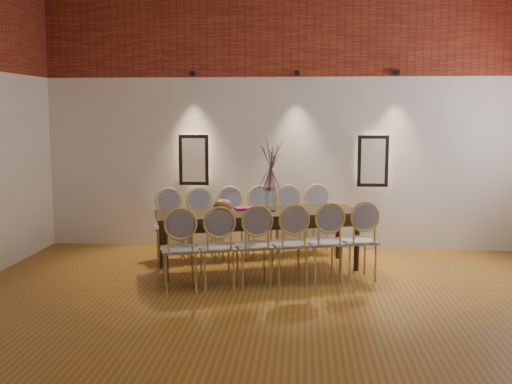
# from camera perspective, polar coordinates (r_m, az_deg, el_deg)

# --- Properties ---
(floor) EXTENTS (7.00, 7.00, 0.02)m
(floor) POSITION_cam_1_polar(r_m,az_deg,el_deg) (5.62, 1.15, -13.28)
(floor) COLOR #936020
(floor) RESTS_ON ground
(wall_back) EXTENTS (7.00, 0.10, 4.00)m
(wall_back) POSITION_cam_1_polar(r_m,az_deg,el_deg) (8.80, 2.58, 7.62)
(wall_back) COLOR silver
(wall_back) RESTS_ON ground
(wall_front) EXTENTS (7.00, 0.10, 4.00)m
(wall_front) POSITION_cam_1_polar(r_m,az_deg,el_deg) (1.72, -5.79, 7.98)
(wall_front) COLOR silver
(wall_front) RESTS_ON ground
(brick_band_back) EXTENTS (7.00, 0.02, 1.50)m
(brick_band_back) POSITION_cam_1_polar(r_m,az_deg,el_deg) (8.82, 2.61, 15.77)
(brick_band_back) COLOR maroon
(brick_band_back) RESTS_ON ground
(niche_left) EXTENTS (0.36, 0.06, 0.66)m
(niche_left) POSITION_cam_1_polar(r_m,az_deg,el_deg) (8.87, -5.91, 3.06)
(niche_left) COLOR #FFEAC6
(niche_left) RESTS_ON wall_back
(niche_right) EXTENTS (0.36, 0.06, 0.66)m
(niche_right) POSITION_cam_1_polar(r_m,az_deg,el_deg) (8.77, 11.05, 2.91)
(niche_right) COLOR #FFEAC6
(niche_right) RESTS_ON wall_back
(spot_fixture_left) EXTENTS (0.08, 0.10, 0.08)m
(spot_fixture_left) POSITION_cam_1_polar(r_m,az_deg,el_deg) (8.83, -6.06, 11.16)
(spot_fixture_left) COLOR black
(spot_fixture_left) RESTS_ON wall_back
(spot_fixture_mid) EXTENTS (0.08, 0.10, 0.08)m
(spot_fixture_mid) POSITION_cam_1_polar(r_m,az_deg,el_deg) (8.68, 3.91, 11.25)
(spot_fixture_mid) COLOR black
(spot_fixture_mid) RESTS_ON wall_back
(spot_fixture_right) EXTENTS (0.08, 0.10, 0.08)m
(spot_fixture_right) POSITION_cam_1_polar(r_m,az_deg,el_deg) (8.78, 13.27, 11.02)
(spot_fixture_right) COLOR black
(spot_fixture_right) RESTS_ON wall_back
(dining_table) EXTENTS (2.69, 1.53, 0.75)m
(dining_table) POSITION_cam_1_polar(r_m,az_deg,el_deg) (7.64, 0.24, -4.63)
(dining_table) COLOR black
(dining_table) RESTS_ON floor
(chair_near_a) EXTENTS (0.55, 0.55, 0.94)m
(chair_near_a) POSITION_cam_1_polar(r_m,az_deg,el_deg) (6.79, -7.31, -5.42)
(chair_near_a) COLOR tan
(chair_near_a) RESTS_ON floor
(chair_near_b) EXTENTS (0.55, 0.55, 0.94)m
(chair_near_b) POSITION_cam_1_polar(r_m,az_deg,el_deg) (6.84, -3.74, -5.28)
(chair_near_b) COLOR tan
(chair_near_b) RESTS_ON floor
(chair_near_c) EXTENTS (0.55, 0.55, 0.94)m
(chair_near_c) POSITION_cam_1_polar(r_m,az_deg,el_deg) (6.92, -0.23, -5.12)
(chair_near_c) COLOR tan
(chair_near_c) RESTS_ON floor
(chair_near_d) EXTENTS (0.55, 0.55, 0.94)m
(chair_near_d) POSITION_cam_1_polar(r_m,az_deg,el_deg) (7.02, 3.19, -4.95)
(chair_near_d) COLOR tan
(chair_near_d) RESTS_ON floor
(chair_near_e) EXTENTS (0.55, 0.55, 0.94)m
(chair_near_e) POSITION_cam_1_polar(r_m,az_deg,el_deg) (7.14, 6.50, -4.76)
(chair_near_e) COLOR tan
(chair_near_e) RESTS_ON floor
(chair_near_f) EXTENTS (0.55, 0.55, 0.94)m
(chair_near_f) POSITION_cam_1_polar(r_m,az_deg,el_deg) (7.29, 9.68, -4.57)
(chair_near_f) COLOR tan
(chair_near_f) RESTS_ON floor
(chair_far_a) EXTENTS (0.55, 0.55, 0.94)m
(chair_far_a) POSITION_cam_1_polar(r_m,az_deg,el_deg) (8.14, -8.19, -3.27)
(chair_far_a) COLOR tan
(chair_far_a) RESTS_ON floor
(chair_far_b) EXTENTS (0.55, 0.55, 0.94)m
(chair_far_b) POSITION_cam_1_polar(r_m,az_deg,el_deg) (8.19, -5.21, -3.17)
(chair_far_b) COLOR tan
(chair_far_b) RESTS_ON floor
(chair_far_c) EXTENTS (0.55, 0.55, 0.94)m
(chair_far_c) POSITION_cam_1_polar(r_m,az_deg,el_deg) (8.25, -2.26, -3.06)
(chair_far_c) COLOR tan
(chair_far_c) RESTS_ON floor
(chair_far_d) EXTENTS (0.55, 0.55, 0.94)m
(chair_far_d) POSITION_cam_1_polar(r_m,az_deg,el_deg) (8.33, 0.63, -2.95)
(chair_far_d) COLOR tan
(chair_far_d) RESTS_ON floor
(chair_far_e) EXTENTS (0.55, 0.55, 0.94)m
(chair_far_e) POSITION_cam_1_polar(r_m,az_deg,el_deg) (8.44, 3.46, -2.83)
(chair_far_e) COLOR tan
(chair_far_e) RESTS_ON floor
(chair_far_f) EXTENTS (0.55, 0.55, 0.94)m
(chair_far_f) POSITION_cam_1_polar(r_m,az_deg,el_deg) (8.56, 6.21, -2.70)
(chair_far_f) COLOR tan
(chair_far_f) RESTS_ON floor
(vase) EXTENTS (0.14, 0.14, 0.30)m
(vase) POSITION_cam_1_polar(r_m,az_deg,el_deg) (7.59, 1.41, -0.69)
(vase) COLOR silver
(vase) RESTS_ON dining_table
(dried_branches) EXTENTS (0.50, 0.50, 0.70)m
(dried_branches) POSITION_cam_1_polar(r_m,az_deg,el_deg) (7.54, 1.42, 2.69)
(dried_branches) COLOR #4E372F
(dried_branches) RESTS_ON vase
(bowl) EXTENTS (0.24, 0.24, 0.18)m
(bowl) POSITION_cam_1_polar(r_m,az_deg,el_deg) (7.42, -3.18, -1.35)
(bowl) COLOR brown
(bowl) RESTS_ON dining_table
(book) EXTENTS (0.30, 0.25, 0.03)m
(book) POSITION_cam_1_polar(r_m,az_deg,el_deg) (7.71, -1.03, -1.58)
(book) COLOR #7D145F
(book) RESTS_ON dining_table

